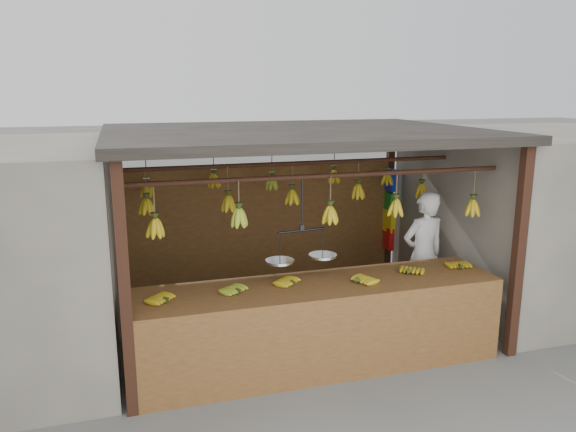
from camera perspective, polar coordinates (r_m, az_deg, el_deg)
name	(u,v)px	position (r m, az deg, el deg)	size (l,w,h in m)	color
ground	(295,322)	(7.14, 0.71, -10.74)	(80.00, 80.00, 0.00)	#5B5B57
stall	(287,162)	(6.91, -0.07, 5.48)	(4.30, 3.30, 2.40)	black
neighbor_right	(543,214)	(8.54, 24.46, 0.14)	(3.00, 3.00, 2.30)	slate
counter	(322,306)	(5.75, 3.45, -9.07)	(3.83, 0.87, 0.96)	brown
hanging_bananas	(296,196)	(6.66, 0.79, 2.00)	(3.62, 2.22, 0.39)	#B49513
balance_scale	(302,254)	(5.76, 1.40, -3.92)	(0.76, 0.34, 0.86)	black
vendor	(423,255)	(7.25, 13.57, -3.90)	(0.59, 0.39, 1.63)	white
bag_bundles	(389,211)	(8.73, 10.26, 0.54)	(0.08, 0.26, 1.26)	#1426BF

